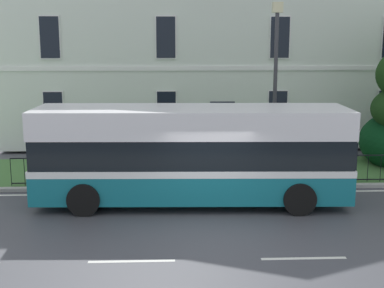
{
  "coord_description": "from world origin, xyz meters",
  "views": [
    {
      "loc": [
        -1.08,
        -13.17,
        4.99
      ],
      "look_at": [
        -0.31,
        5.34,
        1.33
      ],
      "focal_mm": 49.14,
      "sensor_mm": 36.0,
      "label": 1
    }
  ],
  "objects": [
    {
      "name": "litter_bin",
      "position": [
        -4.55,
        5.07,
        0.68
      ],
      "size": [
        0.47,
        0.47,
        1.11
      ],
      "color": "#4C4742",
      "rests_on": "ground_plane"
    },
    {
      "name": "iron_verge_railing",
      "position": [
        1.24,
        4.4,
        0.62
      ],
      "size": [
        15.56,
        0.04,
        0.97
      ],
      "color": "black",
      "rests_on": "ground_plane"
    },
    {
      "name": "single_decker_bus",
      "position": [
        -0.43,
        2.56,
        1.58
      ],
      "size": [
        9.59,
        2.86,
        3.0
      ],
      "rotation": [
        0.0,
        0.0,
        -0.03
      ],
      "color": "#146B7B",
      "rests_on": "ground_plane"
    },
    {
      "name": "georgian_townhouse",
      "position": [
        1.24,
        14.6,
        6.36
      ],
      "size": [
        20.36,
        9.16,
        12.43
      ],
      "color": "silver",
      "rests_on": "ground_plane"
    },
    {
      "name": "ground_plane",
      "position": [
        0.0,
        0.79,
        -0.02
      ],
      "size": [
        60.0,
        56.0,
        0.18
      ],
      "color": "#43444B"
    },
    {
      "name": "street_lamp_post",
      "position": [
        2.68,
        5.55,
        3.7
      ],
      "size": [
        0.36,
        0.24,
        6.19
      ],
      "color": "#333338",
      "rests_on": "ground_plane"
    }
  ]
}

